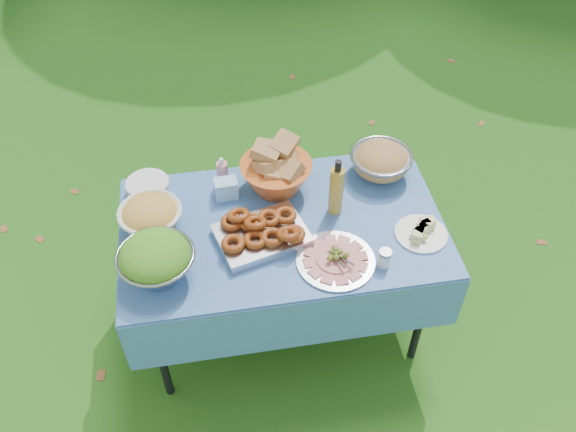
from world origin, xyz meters
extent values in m
plane|color=#0C3509|center=(0.00, 0.00, 0.00)|extent=(80.00, 80.00, 0.00)
cube|color=#70A3D8|center=(0.00, 0.00, 0.38)|extent=(1.46, 0.86, 0.76)
cylinder|color=silver|center=(-0.60, 0.32, 0.79)|extent=(0.23, 0.23, 0.07)
cube|color=#9ED4F6|center=(-0.23, 0.23, 0.81)|extent=(0.11, 0.08, 0.10)
cylinder|color=#CA7F8A|center=(-0.24, 0.32, 0.84)|extent=(0.07, 0.07, 0.16)
cube|color=silver|center=(-0.10, -0.07, 0.81)|extent=(0.44, 0.36, 0.09)
cylinder|color=#B6BABE|center=(0.19, -0.25, 0.80)|extent=(0.42, 0.42, 0.08)
cylinder|color=#B48D2E|center=(0.25, 0.05, 0.91)|extent=(0.07, 0.07, 0.30)
cylinder|color=silver|center=(0.60, -0.16, 0.79)|extent=(0.29, 0.29, 0.06)
cylinder|color=silver|center=(0.39, -0.30, 0.80)|extent=(0.06, 0.06, 0.09)
camera|label=1|loc=(-0.29, -1.87, 2.78)|focal=38.00mm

